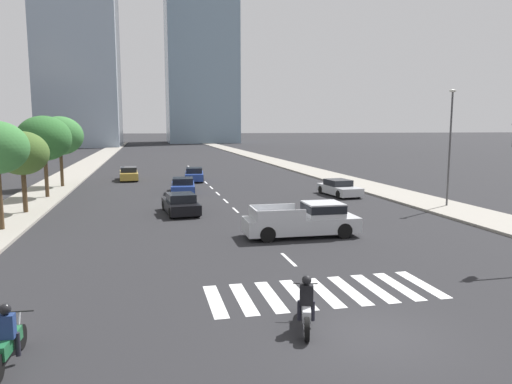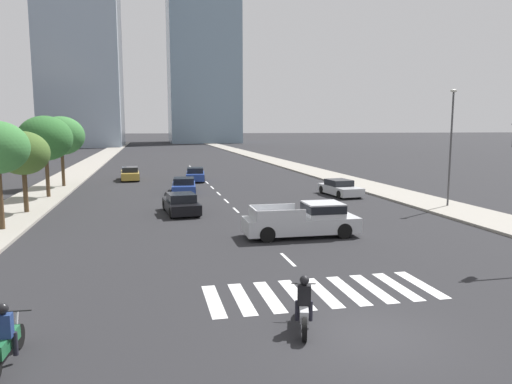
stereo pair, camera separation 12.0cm
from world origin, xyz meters
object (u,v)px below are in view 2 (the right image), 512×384
Objects in this scene: motorcycle_lead at (6,340)px; street_lamp_east at (451,139)px; pickup_truck at (307,220)px; street_tree_second at (23,153)px; sedan_gold_2 at (130,174)px; sedan_blue_3 at (195,175)px; sedan_blue_0 at (184,186)px; street_tree_third at (45,138)px; sedan_black_4 at (181,204)px; motorcycle_third at (304,307)px; sedan_silver_1 at (340,188)px; street_tree_fourth at (61,136)px.

street_lamp_east reaches higher than motorcycle_lead.
street_lamp_east is at bearing 27.32° from pickup_truck.
pickup_truck is 1.14× the size of street_tree_second.
motorcycle_lead is 0.46× the size of sedan_gold_2.
sedan_gold_2 and sedan_blue_3 have the same top height.
street_tree_second is (-5.57, -18.50, 3.17)m from sedan_gold_2.
street_tree_third is (-10.27, -1.09, 3.97)m from sedan_blue_0.
motorcycle_third is at bearing -179.06° from sedan_black_4.
sedan_silver_1 is at bearing 62.00° from pickup_truck.
pickup_truck reaches higher than sedan_silver_1.
sedan_gold_2 is at bearing 134.29° from street_lamp_east.
sedan_gold_2 is at bearing 25.78° from motorcycle_third.
pickup_truck reaches higher than motorcycle_third.
sedan_silver_1 is 22.71m from street_tree_second.
sedan_blue_0 is 0.74× the size of street_tree_fourth.
street_lamp_east is (22.83, 16.79, 4.01)m from motorcycle_lead.
sedan_blue_0 is 0.75× the size of street_tree_third.
street_lamp_east is (16.81, -11.37, 4.02)m from sedan_blue_0.
street_tree_fourth is (-22.22, 10.05, 4.03)m from sedan_silver_1.
motorcycle_third is at bearing -174.15° from sedan_gold_2.
sedan_gold_2 is 1.05× the size of sedan_blue_3.
pickup_truck is (3.57, 10.39, 0.23)m from motorcycle_third.
motorcycle_third is 0.47× the size of sedan_silver_1.
sedan_black_4 is (-2.60, -17.94, -0.03)m from sedan_blue_3.
motorcycle_lead is at bearing 110.39° from motorcycle_third.
sedan_gold_2 is at bearing 28.19° from sedan_blue_0.
pickup_truck is 25.84m from sedan_blue_3.
motorcycle_third is 35.53m from street_tree_fourth.
motorcycle_lead is 0.44× the size of street_tree_second.
sedan_gold_2 is 8.50m from street_tree_fourth.
street_tree_third reaches higher than sedan_blue_0.
sedan_blue_0 is at bearing 37.29° from street_tree_second.
street_tree_second reaches higher than motorcycle_lead.
street_tree_second is (-22.22, -3.43, 3.21)m from sedan_silver_1.
street_tree_third is (-4.25, 27.06, 3.96)m from motorcycle_lead.
street_lamp_east is at bearing -50.34° from motorcycle_lead.
sedan_blue_0 is 0.99× the size of sedan_silver_1.
sedan_gold_2 is at bearing 1.38° from motorcycle_lead.
street_tree_fourth reaches higher than street_tree_third.
sedan_silver_1 is (7.13, 12.94, -0.23)m from pickup_truck.
motorcycle_third is at bearing -108.11° from pickup_truck.
sedan_silver_1 is at bearing -8.47° from street_tree_third.
street_tree_fourth is (-5.57, -5.03, 3.99)m from sedan_gold_2.
motorcycle_third is 29.28m from street_tree_third.
sedan_gold_2 reaches higher than sedan_black_4.
street_tree_third is at bearing -90.00° from street_tree_fourth.
sedan_blue_0 is 0.60× the size of street_lamp_east.
sedan_silver_1 is at bearing -73.49° from sedan_black_4.
sedan_gold_2 is 0.79× the size of street_tree_third.
sedan_gold_2 reaches higher than sedan_silver_1.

